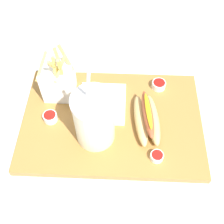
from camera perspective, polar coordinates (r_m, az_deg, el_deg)
ground_plane at (r=0.76m, az=-0.00°, el=-2.59°), size 2.40×2.40×0.02m
food_tray at (r=0.74m, az=-0.00°, el=-1.77°), size 0.47×0.32×0.02m
soda_cup at (r=0.64m, az=-3.62°, el=-1.45°), size 0.10×0.10×0.25m
fries_basket at (r=0.75m, az=-10.89°, el=6.34°), size 0.09×0.08×0.16m
hot_dog_1 at (r=0.71m, az=7.12°, el=-1.27°), size 0.08×0.16×0.06m
ketchup_cup_1 at (r=0.74m, az=-12.48°, el=-0.99°), size 0.04×0.04×0.02m
ketchup_cup_2 at (r=0.80m, az=9.52°, el=5.53°), size 0.04×0.04×0.02m
ketchup_cup_3 at (r=0.67m, az=9.13°, el=-8.89°), size 0.03×0.03×0.02m
napkin_stack at (r=0.75m, az=-1.95°, el=1.81°), size 0.12×0.13×0.01m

